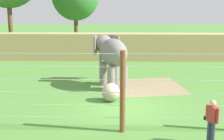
% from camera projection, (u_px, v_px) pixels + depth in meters
% --- Properties ---
extents(ground_plane, '(120.00, 120.00, 0.00)m').
position_uv_depth(ground_plane, '(125.00, 108.00, 14.84)').
color(ground_plane, '#518938').
extents(dirt_patch, '(5.43, 4.80, 0.01)m').
position_uv_depth(dirt_patch, '(141.00, 87.00, 18.59)').
color(dirt_patch, '#937F5B').
rests_on(dirt_patch, ground).
extents(embankment_wall, '(36.00, 1.80, 2.33)m').
position_uv_depth(embankment_wall, '(123.00, 47.00, 27.29)').
color(embankment_wall, tan).
rests_on(embankment_wall, ground).
extents(elephant, '(2.47, 3.79, 2.98)m').
position_uv_depth(elephant, '(111.00, 54.00, 18.31)').
color(elephant, gray).
rests_on(elephant, ground).
extents(enrichment_ball, '(0.94, 0.94, 0.94)m').
position_uv_depth(enrichment_ball, '(111.00, 92.00, 15.76)').
color(enrichment_ball, tan).
rests_on(enrichment_ball, ground).
extents(cable_fence, '(12.34, 0.22, 3.21)m').
position_uv_depth(cable_fence, '(125.00, 92.00, 11.76)').
color(cable_fence, brown).
rests_on(cable_fence, ground).
extents(zookeeper, '(0.42, 0.53, 1.67)m').
position_uv_depth(zookeeper, '(212.00, 120.00, 10.76)').
color(zookeeper, '#33384C').
rests_on(zookeeper, ground).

